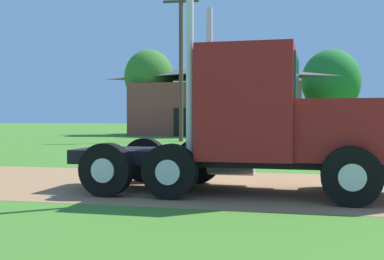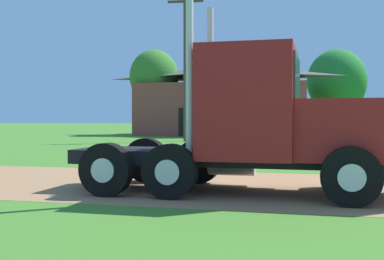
{
  "view_description": "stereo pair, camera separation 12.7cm",
  "coord_description": "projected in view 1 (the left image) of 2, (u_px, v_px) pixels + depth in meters",
  "views": [
    {
      "loc": [
        -3.04,
        -10.54,
        1.49
      ],
      "look_at": [
        -5.19,
        -1.27,
        1.24
      ],
      "focal_mm": 46.44,
      "sensor_mm": 36.0,
      "label": 1
    },
    {
      "loc": [
        -2.91,
        -10.51,
        1.49
      ],
      "look_at": [
        -5.19,
        -1.27,
        1.24
      ],
      "focal_mm": 46.44,
      "sensor_mm": 36.0,
      "label": 2
    }
  ],
  "objects": [
    {
      "name": "truck_foreground_white",
      "position": [
        270.0,
        126.0,
        9.66
      ],
      "size": [
        6.73,
        2.63,
        3.86
      ],
      "color": "black",
      "rests_on": "ground_plane"
    },
    {
      "name": "utility_pole_far",
      "position": [
        181.0,
        62.0,
        30.26
      ],
      "size": [
        2.2,
        0.3,
        9.14
      ],
      "color": "#4F3B2E",
      "rests_on": "ground_plane"
    },
    {
      "name": "tree_left",
      "position": [
        149.0,
        77.0,
        41.18
      ],
      "size": [
        4.06,
        4.06,
        7.09
      ],
      "color": "#513823",
      "rests_on": "ground_plane"
    },
    {
      "name": "shed_building",
      "position": [
        218.0,
        101.0,
        41.15
      ],
      "size": [
        14.31,
        7.98,
        5.91
      ],
      "color": "brown",
      "rests_on": "ground_plane"
    },
    {
      "name": "tree_mid",
      "position": [
        331.0,
        82.0,
        44.12
      ],
      "size": [
        5.21,
        5.21,
        7.52
      ],
      "color": "#513823",
      "rests_on": "ground_plane"
    }
  ]
}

